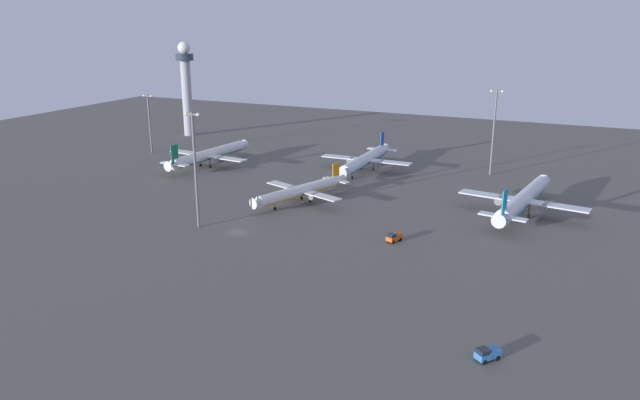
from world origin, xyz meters
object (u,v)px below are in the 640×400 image
apron_light_central (149,119)px  airplane_taxiway_distant (208,155)px  airplane_far_stand (302,191)px  apron_light_west (195,164)px  airplane_terminal_side (365,160)px  control_tower (186,82)px  airplane_near_gate (523,200)px  cargo_loader (394,237)px  maintenance_van (487,354)px  apron_light_east (494,128)px

apron_light_central → airplane_taxiway_distant: bearing=-15.9°
airplane_far_stand → apron_light_west: apron_light_west is taller
airplane_far_stand → airplane_terminal_side: size_ratio=0.83×
control_tower → apron_light_central: (8.61, -37.14, -10.81)m
airplane_near_gate → airplane_terminal_side: 64.32m
apron_light_central → airplane_terminal_side: bearing=4.6°
cargo_loader → apron_light_west: bearing=34.5°
control_tower → airplane_far_stand: bearing=-37.8°
maintenance_van → apron_light_central: apron_light_central is taller
airplane_terminal_side → cargo_loader: size_ratio=9.43×
airplane_near_gate → apron_light_west: apron_light_west is taller
airplane_taxiway_distant → apron_light_east: 102.65m
airplane_far_stand → apron_light_west: 37.27m
control_tower → airplane_near_gate: 168.07m
cargo_loader → maintenance_van: bearing=146.2°
apron_light_east → cargo_loader: bearing=-97.7°
airplane_taxiway_distant → maintenance_van: (117.40, -92.43, -3.02)m
cargo_loader → apron_light_west: (-50.46, -10.90, 15.99)m
control_tower → airplane_taxiway_distant: size_ratio=0.98×
airplane_near_gate → control_tower: bearing=167.6°
control_tower → airplane_terminal_side: (98.69, -29.96, -20.21)m
apron_light_central → apron_light_west: 98.13m
airplane_near_gate → apron_light_east: 46.43m
apron_light_central → airplane_near_gate: bearing=-8.3°
maintenance_van → airplane_taxiway_distant: bearing=1.4°
airplane_taxiway_distant → maintenance_van: 149.45m
airplane_far_stand → airplane_near_gate: size_ratio=0.78×
airplane_near_gate → airplane_far_stand: bearing=-158.3°
airplane_terminal_side → cargo_loader: (31.36, -63.96, -3.01)m
airplane_near_gate → apron_light_west: bearing=-140.8°
control_tower → maintenance_van: 213.90m
control_tower → airplane_near_gate: control_tower is taller
cargo_loader → apron_light_central: (-121.44, 56.78, 12.42)m
cargo_loader → apron_light_west: size_ratio=0.15×
airplane_terminal_side → maintenance_van: bearing=120.1°
airplane_far_stand → apron_light_east: (45.84, 56.72, 13.15)m
maintenance_van → airplane_near_gate: bearing=-47.2°
control_tower → airplane_near_gate: (156.20, -58.75, -19.95)m
control_tower → maintenance_van: bearing=-41.0°
airplane_terminal_side → control_tower: bearing=-16.3°
control_tower → apron_light_east: control_tower is taller
airplane_taxiway_distant → apron_light_east: (97.32, 30.15, 12.56)m
maintenance_van → apron_light_west: (-80.98, 34.59, 15.99)m
airplane_far_stand → apron_light_east: bearing=-109.2°
airplane_terminal_side → maintenance_van: (61.88, -109.45, -3.01)m
apron_light_east → apron_light_central: bearing=-171.2°
airplane_near_gate → maintenance_van: size_ratio=10.34×
control_tower → cargo_loader: (130.05, -93.92, -23.23)m
control_tower → apron_light_central: 39.63m
airplane_far_stand → apron_light_west: bearing=84.0°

